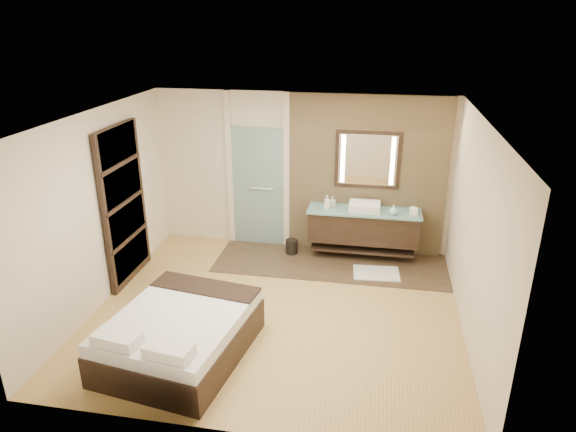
% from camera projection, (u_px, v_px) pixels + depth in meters
% --- Properties ---
extents(floor, '(5.00, 5.00, 0.00)m').
position_uv_depth(floor, '(276.00, 311.00, 7.16)').
color(floor, '#AB8647').
rests_on(floor, ground).
extents(tile_strip, '(3.80, 1.30, 0.01)m').
position_uv_depth(tile_strip, '(330.00, 263.00, 8.53)').
color(tile_strip, '#35291D').
rests_on(tile_strip, floor).
extents(stone_wall, '(2.60, 0.08, 2.70)m').
position_uv_depth(stone_wall, '(367.00, 177.00, 8.51)').
color(stone_wall, tan).
rests_on(stone_wall, floor).
extents(vanity, '(1.85, 0.55, 0.88)m').
position_uv_depth(vanity, '(363.00, 226.00, 8.52)').
color(vanity, black).
rests_on(vanity, stone_wall).
extents(mirror_unit, '(1.06, 0.04, 0.96)m').
position_uv_depth(mirror_unit, '(368.00, 160.00, 8.35)').
color(mirror_unit, black).
rests_on(mirror_unit, stone_wall).
extents(frosted_door, '(1.10, 0.12, 2.70)m').
position_uv_depth(frosted_door, '(258.00, 182.00, 8.88)').
color(frosted_door, silver).
rests_on(frosted_door, floor).
extents(shoji_partition, '(0.06, 1.20, 2.40)m').
position_uv_depth(shoji_partition, '(124.00, 205.00, 7.66)').
color(shoji_partition, black).
rests_on(shoji_partition, floor).
extents(bed, '(1.72, 2.02, 0.70)m').
position_uv_depth(bed, '(180.00, 334.00, 6.15)').
color(bed, black).
rests_on(bed, floor).
extents(bath_mat, '(0.76, 0.55, 0.02)m').
position_uv_depth(bath_mat, '(376.00, 273.00, 8.17)').
color(bath_mat, silver).
rests_on(bath_mat, floor).
extents(waste_bin, '(0.23, 0.23, 0.26)m').
position_uv_depth(waste_bin, '(292.00, 247.00, 8.82)').
color(waste_bin, black).
rests_on(waste_bin, floor).
extents(tissue_box, '(0.13, 0.13, 0.10)m').
position_uv_depth(tissue_box, '(414.00, 211.00, 8.23)').
color(tissue_box, white).
rests_on(tissue_box, vanity).
extents(soap_bottle_a, '(0.11, 0.11, 0.25)m').
position_uv_depth(soap_bottle_a, '(327.00, 203.00, 8.38)').
color(soap_bottle_a, silver).
rests_on(soap_bottle_a, vanity).
extents(soap_bottle_b, '(0.10, 0.10, 0.18)m').
position_uv_depth(soap_bottle_b, '(332.00, 202.00, 8.53)').
color(soap_bottle_b, '#B2B2B2').
rests_on(soap_bottle_b, vanity).
extents(soap_bottle_c, '(0.14, 0.14, 0.16)m').
position_uv_depth(soap_bottle_c, '(393.00, 210.00, 8.20)').
color(soap_bottle_c, '#ABD7D4').
rests_on(soap_bottle_c, vanity).
extents(cup, '(0.11, 0.11, 0.09)m').
position_uv_depth(cup, '(413.00, 210.00, 8.31)').
color(cup, silver).
rests_on(cup, vanity).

